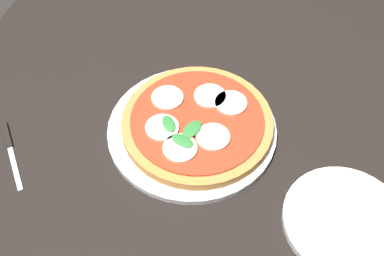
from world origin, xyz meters
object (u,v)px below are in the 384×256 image
(pizza, at_px, (197,122))
(plate_white, at_px, (345,221))
(serving_tray, at_px, (192,129))
(knife, at_px, (10,147))
(dining_table, at_px, (180,130))

(pizza, xyz_separation_m, plate_white, (0.12, 0.28, -0.02))
(serving_tray, bearing_deg, knife, -67.81)
(pizza, bearing_deg, dining_table, -139.66)
(knife, bearing_deg, dining_table, 126.45)
(serving_tray, xyz_separation_m, plate_white, (0.12, 0.29, 0.00))
(serving_tray, height_order, knife, serving_tray)
(plate_white, bearing_deg, serving_tray, -111.68)
(dining_table, bearing_deg, knife, -53.55)
(plate_white, bearing_deg, dining_table, -118.67)
(plate_white, xyz_separation_m, knife, (0.01, -0.60, -0.00))
(pizza, xyz_separation_m, knife, (0.13, -0.32, -0.02))
(serving_tray, distance_m, knife, 0.34)
(serving_tray, distance_m, plate_white, 0.31)
(dining_table, xyz_separation_m, knife, (0.20, -0.27, 0.10))
(pizza, height_order, plate_white, pizza)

